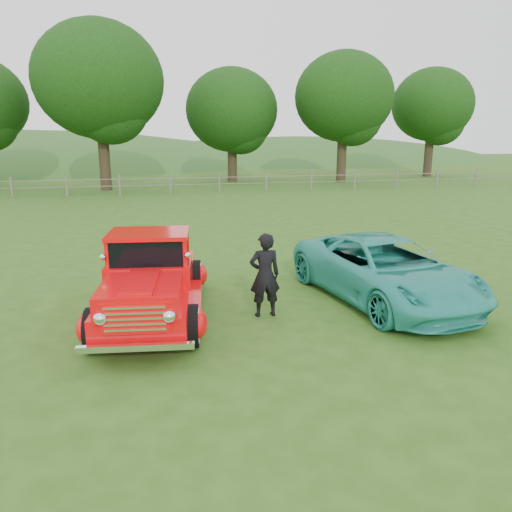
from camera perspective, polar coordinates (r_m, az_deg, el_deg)
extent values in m
plane|color=#2A5015|center=(9.74, -3.37, -8.05)|extent=(140.00, 140.00, 0.00)
ellipsoid|color=#2B5920|center=(69.51, -26.07, 5.41)|extent=(84.00, 60.00, 18.00)
ellipsoid|color=#2B5920|center=(74.45, 4.58, 8.10)|extent=(72.00, 52.00, 14.00)
cube|color=#685F58|center=(31.12, -9.74, 8.02)|extent=(48.00, 0.04, 0.04)
cube|color=#685F58|center=(31.08, -9.77, 8.76)|extent=(48.00, 0.04, 0.04)
cylinder|color=black|center=(34.06, -16.98, 11.28)|extent=(0.70, 0.70, 4.84)
ellipsoid|color=black|center=(34.19, -17.53, 18.65)|extent=(8.00, 8.00, 7.20)
cylinder|color=black|center=(38.50, -2.74, 11.27)|extent=(0.70, 0.70, 3.74)
ellipsoid|color=black|center=(38.50, -2.80, 16.33)|extent=(6.80, 6.80, 6.12)
cylinder|color=black|center=(38.72, 9.77, 11.59)|extent=(0.70, 0.70, 4.40)
ellipsoid|color=black|center=(38.78, 10.03, 17.50)|extent=(7.20, 7.20, 6.48)
cylinder|color=black|center=(45.43, 19.13, 11.22)|extent=(0.70, 0.70, 4.18)
ellipsoid|color=black|center=(45.45, 19.52, 16.00)|extent=(6.60, 6.60, 5.94)
cylinder|color=black|center=(9.02, -18.05, -7.98)|extent=(0.33, 0.78, 0.76)
cylinder|color=black|center=(8.81, -7.36, -7.93)|extent=(0.33, 0.78, 0.76)
cylinder|color=black|center=(11.90, -14.93, -2.46)|extent=(0.33, 0.78, 0.76)
cylinder|color=black|center=(11.74, -6.91, -2.31)|extent=(0.33, 0.78, 0.76)
cube|color=red|center=(10.26, -11.78, -3.74)|extent=(2.09, 4.76, 0.44)
ellipsoid|color=red|center=(9.03, -18.51, -7.74)|extent=(0.50, 0.79, 0.54)
ellipsoid|color=red|center=(8.79, -6.91, -7.68)|extent=(0.50, 0.79, 0.54)
ellipsoid|color=red|center=(11.91, -15.28, -2.28)|extent=(0.50, 0.79, 0.54)
ellipsoid|color=red|center=(11.73, -6.58, -2.11)|extent=(0.50, 0.79, 0.54)
cube|color=red|center=(8.68, -12.98, -4.37)|extent=(1.51, 1.74, 0.42)
cube|color=red|center=(10.05, -11.96, -1.68)|extent=(1.74, 1.53, 0.44)
cube|color=black|center=(9.94, -12.09, 0.93)|extent=(1.57, 1.28, 0.50)
cube|color=red|center=(9.88, -12.17, 2.51)|extent=(1.65, 1.39, 0.08)
cube|color=red|center=(11.46, -11.17, 0.07)|extent=(1.40, 2.07, 0.45)
cube|color=white|center=(7.96, -13.66, -7.01)|extent=(1.07, 0.22, 0.50)
cube|color=white|center=(8.03, -13.58, -10.13)|extent=(1.80, 0.31, 0.10)
cube|color=white|center=(12.62, -10.60, -1.11)|extent=(1.71, 0.30, 0.10)
imported|color=teal|center=(11.34, 14.49, -1.55)|extent=(3.11, 5.36, 1.40)
imported|color=black|center=(10.01, 1.01, -2.19)|extent=(0.63, 0.42, 1.72)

